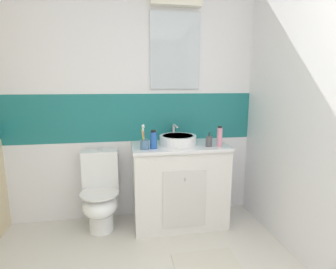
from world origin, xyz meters
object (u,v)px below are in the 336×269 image
object	(u,v)px
toilet	(100,194)
toothbrush_cup	(144,143)
soap_dispenser	(209,141)
shampoo_bottle_tall	(220,137)
mouthwash_bottle	(153,140)
sink_basin	(178,139)

from	to	relation	value
toilet	toothbrush_cup	distance (m)	0.71
soap_dispenser	shampoo_bottle_tall	bearing A→B (deg)	-6.94
toothbrush_cup	mouthwash_bottle	size ratio (longest dim) A/B	1.31
shampoo_bottle_tall	toothbrush_cup	bearing A→B (deg)	179.45
toothbrush_cup	mouthwash_bottle	xyz separation A→B (m)	(0.09, 0.02, 0.03)
soap_dispenser	toilet	bearing A→B (deg)	172.05
sink_basin	shampoo_bottle_tall	size ratio (longest dim) A/B	2.07
shampoo_bottle_tall	mouthwash_bottle	bearing A→B (deg)	177.92
sink_basin	toothbrush_cup	world-z (taller)	toothbrush_cup
soap_dispenser	mouthwash_bottle	xyz separation A→B (m)	(-0.54, 0.01, 0.03)
toilet	mouthwash_bottle	xyz separation A→B (m)	(0.52, -0.14, 0.56)
soap_dispenser	shampoo_bottle_tall	distance (m)	0.11
soap_dispenser	mouthwash_bottle	bearing A→B (deg)	178.85
soap_dispenser	shampoo_bottle_tall	world-z (taller)	shampoo_bottle_tall
soap_dispenser	toothbrush_cup	bearing A→B (deg)	-179.49
sink_basin	toothbrush_cup	size ratio (longest dim) A/B	1.81
sink_basin	toothbrush_cup	xyz separation A→B (m)	(-0.35, -0.16, 0.01)
sink_basin	toilet	world-z (taller)	sink_basin
toilet	mouthwash_bottle	size ratio (longest dim) A/B	4.51
mouthwash_bottle	shampoo_bottle_tall	bearing A→B (deg)	-2.08
soap_dispenser	shampoo_bottle_tall	size ratio (longest dim) A/B	0.71
toilet	soap_dispenser	world-z (taller)	soap_dispenser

